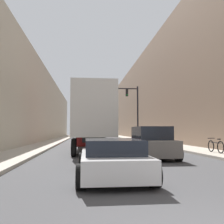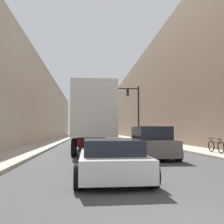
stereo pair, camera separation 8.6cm
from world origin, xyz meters
name	(u,v)px [view 1 (the left image)]	position (x,y,z in m)	size (l,w,h in m)	color
sidewalk_right	(145,141)	(5.93, 30.00, 0.07)	(2.48, 80.00, 0.15)	#B2A899
sidewalk_left	(54,141)	(-5.93, 30.00, 0.07)	(2.48, 80.00, 0.15)	#B2A899
building_right	(175,89)	(10.17, 30.00, 7.05)	(6.00, 80.00, 14.09)	#846B56
building_left	(20,104)	(-10.17, 30.00, 4.86)	(6.00, 80.00, 9.72)	#BCB29E
semi_truck	(92,119)	(-1.49, 16.85, 2.37)	(2.56, 12.55, 4.28)	silver
sedan_car	(112,158)	(-1.13, 5.51, 0.59)	(2.14, 4.42, 1.20)	silver
suv_car	(150,143)	(1.54, 10.87, 0.79)	(2.10, 4.72, 1.68)	slate
traffic_signal_gantry	(127,103)	(3.16, 28.08, 4.93)	(5.53, 0.35, 6.99)	black
parked_bicycle	(216,146)	(5.78, 11.81, 0.53)	(0.44, 1.82, 0.86)	black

